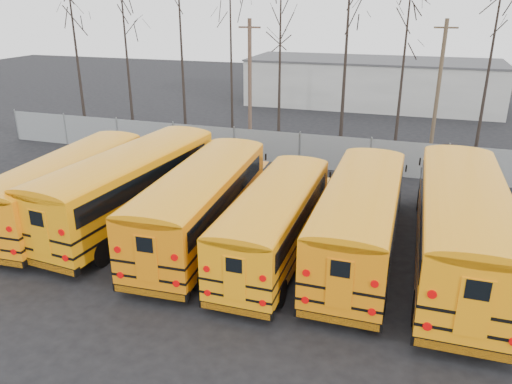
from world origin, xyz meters
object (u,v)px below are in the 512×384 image
(bus_c, at_px, (204,197))
(utility_pole_left, at_px, (250,82))
(bus_e, at_px, (361,212))
(bus_f, at_px, (462,219))
(utility_pole_right, at_px, (439,84))
(bus_b, at_px, (133,180))
(bus_a, at_px, (70,182))
(bus_d, at_px, (277,215))

(bus_c, distance_m, utility_pole_left, 14.66)
(bus_e, xyz_separation_m, bus_f, (3.43, 0.11, 0.17))
(utility_pole_left, distance_m, utility_pole_right, 12.01)
(bus_b, bearing_deg, bus_f, 4.84)
(bus_e, height_order, utility_pole_left, utility_pole_left)
(bus_a, relative_size, bus_f, 0.90)
(utility_pole_left, xyz_separation_m, utility_pole_right, (11.62, 3.02, 0.01))
(bus_d, distance_m, bus_f, 6.47)
(bus_f, bearing_deg, bus_c, -177.33)
(bus_e, height_order, bus_f, bus_f)
(bus_d, bearing_deg, bus_a, 177.21)
(bus_e, bearing_deg, bus_b, 178.51)
(bus_e, bearing_deg, bus_f, 1.90)
(bus_e, relative_size, utility_pole_left, 1.38)
(bus_b, distance_m, bus_d, 6.74)
(bus_b, height_order, bus_d, bus_b)
(bus_d, relative_size, bus_f, 0.83)
(bus_e, distance_m, utility_pole_right, 17.21)
(bus_f, relative_size, utility_pole_right, 1.51)
(bus_c, height_order, bus_e, bus_c)
(bus_a, relative_size, bus_c, 0.97)
(bus_d, relative_size, bus_e, 0.91)
(bus_b, relative_size, bus_c, 1.06)
(bus_f, height_order, utility_pole_right, utility_pole_right)
(bus_b, distance_m, utility_pole_left, 13.76)
(bus_b, bearing_deg, bus_a, -162.08)
(utility_pole_left, bearing_deg, bus_f, -49.51)
(utility_pole_left, bearing_deg, bus_c, -80.17)
(bus_a, relative_size, utility_pole_left, 1.35)
(bus_b, distance_m, utility_pole_right, 20.78)
(bus_b, xyz_separation_m, bus_d, (6.65, -1.09, -0.27))
(utility_pole_left, bearing_deg, bus_b, -94.43)
(utility_pole_left, height_order, utility_pole_right, utility_pole_right)
(bus_e, distance_m, bus_f, 3.43)
(bus_a, bearing_deg, utility_pole_left, 73.66)
(bus_e, bearing_deg, utility_pole_right, 80.93)
(bus_b, relative_size, bus_f, 0.98)
(bus_c, bearing_deg, bus_e, 0.88)
(bus_f, xyz_separation_m, utility_pole_right, (-0.73, 16.73, 2.15))
(bus_d, xyz_separation_m, utility_pole_left, (-5.96, 14.66, 2.47))
(bus_a, xyz_separation_m, bus_d, (9.39, -0.48, -0.11))
(bus_a, bearing_deg, utility_pole_right, 46.05)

